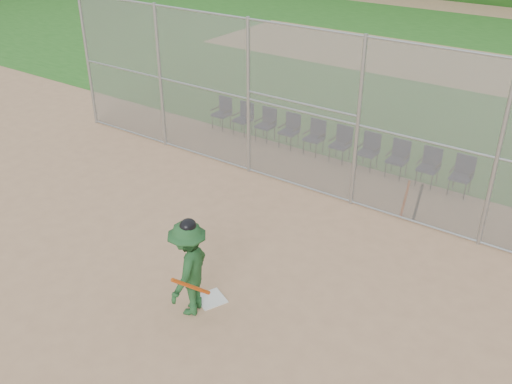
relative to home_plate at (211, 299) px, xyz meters
The scene contains 17 objects.
ground 0.62m from the home_plate, 151.10° to the right, with size 100.00×100.00×0.00m, color tan.
grass_strip 17.71m from the home_plate, 91.76° to the left, with size 100.00×100.00×0.00m, color #26631D.
dirt_patch_far 17.71m from the home_plate, 91.76° to the left, with size 24.00×24.00×0.00m, color tan.
backstop_fence 5.16m from the home_plate, 96.59° to the left, with size 16.09×0.09×4.00m.
home_plate is the anchor object (origin of this frame).
batter_at_plate 1.00m from the home_plate, 103.93° to the right, with size 1.04×1.39×1.90m.
spare_bats 5.28m from the home_plate, 69.71° to the left, with size 0.36×0.35×0.83m.
chair_0 8.32m from the home_plate, 126.96° to the left, with size 0.54×0.52×0.96m, color black, non-canonical shape.
chair_1 7.85m from the home_plate, 122.17° to the left, with size 0.54×0.52×0.96m, color black, non-canonical shape.
chair_2 7.45m from the home_plate, 116.80° to the left, with size 0.54×0.52×0.96m, color black, non-canonical shape.
chair_3 7.12m from the home_plate, 110.89° to the left, with size 0.54×0.52×0.96m, color black, non-canonical shape.
chair_4 6.87m from the home_plate, 104.46° to the left, with size 0.54×0.52×0.96m, color black, non-canonical shape.
chair_5 6.71m from the home_plate, 97.65° to the left, with size 0.54×0.52×0.96m, color black, non-canonical shape.
chair_6 6.65m from the home_plate, 90.61° to the left, with size 0.54×0.52×0.96m, color black, non-canonical shape.
chair_7 6.69m from the home_plate, 83.55° to the left, with size 0.54×0.52×0.96m, color black, non-canonical shape.
chair_8 6.84m from the home_plate, 76.68° to the left, with size 0.54×0.52×0.96m, color black, non-canonical shape.
chair_9 7.07m from the home_plate, 70.18° to the left, with size 0.54×0.52×0.96m, color black, non-canonical shape.
Camera 1 is at (5.98, -5.95, 6.72)m, focal length 40.00 mm.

